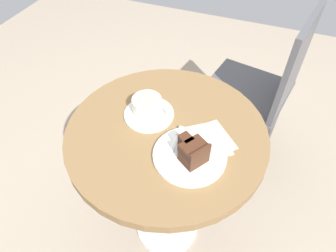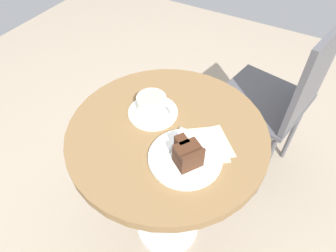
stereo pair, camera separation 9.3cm
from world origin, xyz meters
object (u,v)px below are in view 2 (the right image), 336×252
Objects in this scene: teaspoon at (139,118)px; napkin at (204,145)px; cake_slice at (187,154)px; fork at (176,141)px; cake_plate at (185,158)px; coffee_cup at (152,104)px; saucer at (153,112)px; cafe_chair at (283,95)px.

napkin is (0.23, 0.01, -0.01)m from teaspoon.
fork is (-0.06, 0.05, -0.03)m from cake_slice.
cake_slice is (0.01, -0.01, 0.04)m from cake_plate.
napkin is at bearing 179.10° from teaspoon.
coffee_cup is 0.23m from cake_plate.
cake_plate is at bearing -110.52° from napkin.
teaspoon is 0.22m from cake_plate.
napkin is at bearing -11.49° from saucer.
saucer is 1.10× the size of fork.
fork is (0.13, -0.08, 0.01)m from saucer.
coffee_cup is 0.86× the size of fork.
fork reaches higher than teaspoon.
saucer is at bearing 168.51° from napkin.
coffee_cup reaches higher than saucer.
cafe_chair is at bearing 55.62° from coffee_cup.
teaspoon is at bearing 77.34° from fork.
fork is 0.72× the size of napkin.
saucer is 0.22m from cake_plate.
napkin is at bearing 69.48° from cake_plate.
saucer is 0.79× the size of napkin.
saucer is 0.77× the size of cake_plate.
cake_slice reaches higher than fork.
fork is at bearing -31.82° from saucer.
cafe_chair reaches higher than saucer.
teaspoon is 0.16m from fork.
cake_slice reaches higher than teaspoon.
coffee_cup is 1.18× the size of teaspoon.
cake_slice is (0.20, -0.14, 0.01)m from coffee_cup.
fork is at bearing -154.46° from napkin.
coffee_cup is at bearing 147.01° from cake_plate.
coffee_cup is 0.15× the size of cafe_chair.
coffee_cup is at bearing 167.52° from napkin.
coffee_cup is 0.16m from fork.
coffee_cup reaches higher than napkin.
cake_slice reaches higher than cake_plate.
cake_plate is at bearing -3.46° from cafe_chair.
cake_slice is 0.09m from fork.
cafe_chair is (0.36, 0.52, -0.21)m from coffee_cup.
napkin is at bearing -65.77° from fork.
cafe_chair is (0.16, 0.66, -0.21)m from cake_slice.
cafe_chair reaches higher than fork.
napkin is at bearing -2.66° from cafe_chair.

